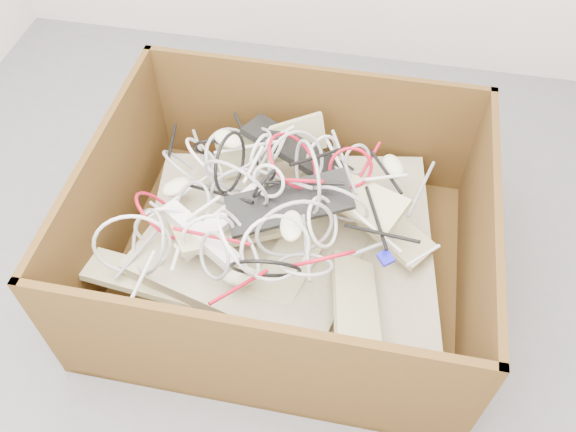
% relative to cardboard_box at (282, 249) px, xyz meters
% --- Properties ---
extents(ground, '(3.00, 3.00, 0.00)m').
position_rel_cardboard_box_xyz_m(ground, '(-0.16, -0.13, -0.13)').
color(ground, '#5B5A5D').
rests_on(ground, ground).
extents(cardboard_box, '(1.29, 1.08, 0.56)m').
position_rel_cardboard_box_xyz_m(cardboard_box, '(0.00, 0.00, 0.00)').
color(cardboard_box, '#402D10').
rests_on(cardboard_box, ground).
extents(keyboard_pile, '(1.15, 0.88, 0.33)m').
position_rel_cardboard_box_xyz_m(keyboard_pile, '(0.01, 0.02, 0.15)').
color(keyboard_pile, tan).
rests_on(keyboard_pile, cardboard_box).
extents(mice_scatter, '(0.85, 0.63, 0.21)m').
position_rel_cardboard_box_xyz_m(mice_scatter, '(-0.06, 0.03, 0.23)').
color(mice_scatter, beige).
rests_on(mice_scatter, keyboard_pile).
extents(power_strip_left, '(0.26, 0.28, 0.13)m').
position_rel_cardboard_box_xyz_m(power_strip_left, '(-0.19, -0.09, 0.21)').
color(power_strip_left, white).
rests_on(power_strip_left, keyboard_pile).
extents(power_strip_right, '(0.29, 0.19, 0.10)m').
position_rel_cardboard_box_xyz_m(power_strip_right, '(-0.23, -0.15, 0.21)').
color(power_strip_right, white).
rests_on(power_strip_right, keyboard_pile).
extents(vga_plug, '(0.06, 0.06, 0.03)m').
position_rel_cardboard_box_xyz_m(vga_plug, '(0.36, -0.13, 0.22)').
color(vga_plug, '#0E0DCD').
rests_on(vga_plug, keyboard_pile).
extents(cable_tangle, '(1.12, 0.89, 0.45)m').
position_rel_cardboard_box_xyz_m(cable_tangle, '(-0.11, -0.01, 0.26)').
color(cable_tangle, '#9A999F').
rests_on(cable_tangle, keyboard_pile).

